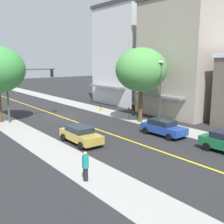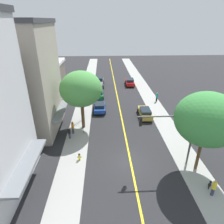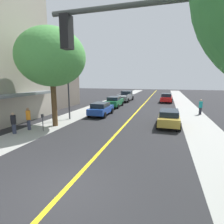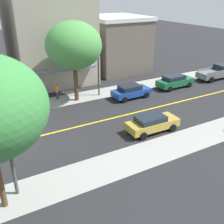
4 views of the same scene
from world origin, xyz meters
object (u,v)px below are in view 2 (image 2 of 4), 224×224
street_tree_right_corner (81,89)px  pedestrian_orange_shirt (73,127)px  pedestrian_teal_shirt (157,97)px  pedestrian_yellow_shirt (214,187)px  parking_meter (83,128)px  pedestrian_black_shirt (69,133)px  small_dog (210,184)px  red_sedan_right_curb (130,82)px  blue_sedan_left_curb (100,107)px  street_tree_left_near (207,119)px  fire_hydrant (79,157)px  street_lamp (83,94)px  green_sedan_left_curb (99,93)px  grey_pickup_truck (99,82)px  traffic_light_mast (175,130)px  gold_sedan_right_curb (145,112)px

street_tree_right_corner → pedestrian_orange_shirt: size_ratio=4.53×
pedestrian_teal_shirt → pedestrian_yellow_shirt: (-0.67, -22.01, -0.04)m
parking_meter → pedestrian_black_shirt: size_ratio=0.85×
parking_meter → pedestrian_black_shirt: 2.03m
pedestrian_orange_shirt → small_dog: bearing=166.3°
red_sedan_right_curb → blue_sedan_left_curb: size_ratio=1.07×
street_tree_left_near → parking_meter: bearing=148.5°
street_tree_right_corner → fire_hydrant: street_tree_right_corner is taller
blue_sedan_left_curb → street_lamp: bearing=137.1°
blue_sedan_left_curb → green_sedan_left_curb: green_sedan_left_curb is taller
street_tree_left_near → green_sedan_left_curb: 24.22m
grey_pickup_truck → pedestrian_orange_shirt: size_ratio=3.31×
red_sedan_right_curb → green_sedan_left_curb: (-7.32, -7.79, -0.01)m
traffic_light_mast → street_lamp: street_lamp is taller
traffic_light_mast → street_lamp: (-10.11, 11.30, -0.09)m
red_sedan_right_curb → gold_sedan_right_curb: red_sedan_right_curb is taller
street_lamp → small_dog: 19.81m
fire_hydrant → parking_meter: size_ratio=0.61×
traffic_light_mast → grey_pickup_truck: traffic_light_mast is taller
fire_hydrant → red_sedan_right_curb: bearing=71.3°
street_tree_left_near → pedestrian_orange_shirt: (-13.74, 7.62, -4.87)m
street_tree_right_corner → pedestrian_black_shirt: size_ratio=5.07×
street_lamp → blue_sedan_left_curb: 4.96m
green_sedan_left_curb → small_dog: green_sedan_left_curb is taller
pedestrian_teal_shirt → pedestrian_yellow_shirt: pedestrian_teal_shirt is taller
pedestrian_orange_shirt → pedestrian_teal_shirt: (14.37, 10.95, -0.04)m
street_tree_left_near → fire_hydrant: size_ratio=10.08×
parking_meter → red_sedan_right_curb: (9.22, 21.50, -0.08)m
small_dog → gold_sedan_right_curb: bearing=51.5°
street_lamp → pedestrian_teal_shirt: street_lamp is taller
traffic_light_mast → green_sedan_left_curb: traffic_light_mast is taller
parking_meter → traffic_light_mast: bearing=-34.5°
blue_sedan_left_curb → pedestrian_teal_shirt: size_ratio=2.43×
street_lamp → green_sedan_left_curb: 10.00m
small_dog → fire_hydrant: bearing=109.6°
gold_sedan_right_curb → pedestrian_teal_shirt: size_ratio=2.56×
street_tree_left_near → pedestrian_yellow_shirt: size_ratio=4.96×
parking_meter → street_lamp: 5.59m
street_tree_left_near → red_sedan_right_curb: size_ratio=1.83×
blue_sedan_left_curb → pedestrian_teal_shirt: (10.82, 3.78, 0.15)m
red_sedan_right_curb → grey_pickup_truck: 7.31m
street_lamp → green_sedan_left_curb: size_ratio=1.43×
blue_sedan_left_curb → pedestrian_black_shirt: size_ratio=2.65×
pedestrian_black_shirt → green_sedan_left_curb: bearing=19.0°
street_lamp → pedestrian_black_shirt: (-1.42, -5.68, -3.31)m
pedestrian_yellow_shirt → small_dog: bearing=-104.8°
gold_sedan_right_curb → pedestrian_orange_shirt: 11.75m
street_lamp → green_sedan_left_curb: street_lamp is taller
red_sedan_right_curb → pedestrian_orange_shirt: 23.92m
fire_hydrant → small_dog: 13.27m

